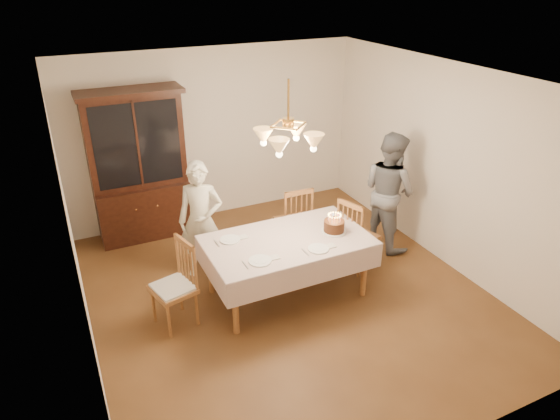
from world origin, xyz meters
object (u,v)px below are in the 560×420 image
china_hutch (139,169)px  elderly_woman (201,221)px  dining_table (287,245)px  birthday_cake (334,226)px  chair_far_side (293,223)px

china_hutch → elderly_woman: (0.46, -1.39, -0.27)m
dining_table → china_hutch: (-1.23, 2.25, 0.36)m
birthday_cake → elderly_woman: bearing=145.4°
elderly_woman → dining_table: bearing=-22.1°
dining_table → chair_far_side: (0.52, 0.88, -0.24)m
dining_table → birthday_cake: 0.61m
dining_table → chair_far_side: size_ratio=1.90×
china_hutch → dining_table: bearing=-61.4°
dining_table → elderly_woman: bearing=131.6°
china_hutch → birthday_cake: size_ratio=7.20×
china_hutch → elderly_woman: size_ratio=1.41×
elderly_woman → china_hutch: bearing=134.6°
dining_table → birthday_cake: (0.58, -0.07, 0.15)m
dining_table → birthday_cake: bearing=-6.6°
china_hutch → chair_far_side: 2.31m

